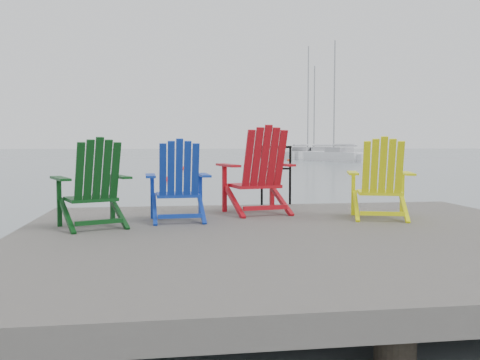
{
  "coord_description": "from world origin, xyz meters",
  "views": [
    {
      "loc": [
        -1.39,
        -5.1,
        1.41
      ],
      "look_at": [
        -0.24,
        2.93,
        0.85
      ],
      "focal_mm": 38.0,
      "sensor_mm": 36.0,
      "label": 1
    }
  ],
  "objects": [
    {
      "name": "chair_yellow",
      "position": [
        1.2,
        0.78,
        0.99
      ],
      "size": [
        0.92,
        0.87,
        0.97
      ],
      "rotation": [
        0.0,
        0.0,
        -0.3
      ],
      "color": "#F1F60D",
      "rests_on": "dock"
    },
    {
      "name": "ground",
      "position": [
        0.0,
        0.0,
        0.0
      ],
      "size": [
        400.0,
        400.0,
        0.0
      ],
      "primitive_type": "plane",
      "color": "slate",
      "rests_on": "ground"
    },
    {
      "name": "sailboat_mid",
      "position": [
        13.51,
        48.39,
        0.35
      ],
      "size": [
        7.53,
        8.47,
        12.38
      ],
      "rotation": [
        0.0,
        0.0,
        -0.69
      ],
      "color": "silver",
      "rests_on": "ground"
    },
    {
      "name": "chair_blue",
      "position": [
        -1.26,
        0.93,
        0.98
      ],
      "size": [
        0.78,
        0.73,
        0.95
      ],
      "rotation": [
        0.0,
        0.0,
        0.05
      ],
      "color": "#0F309F",
      "rests_on": "dock"
    },
    {
      "name": "buoy_a",
      "position": [
        -1.34,
        15.06,
        0.0
      ],
      "size": [
        0.37,
        0.37,
        0.37
      ],
      "primitive_type": "sphere",
      "color": "red",
      "rests_on": "ground"
    },
    {
      "name": "handrail",
      "position": [
        0.25,
        2.45,
        1.04
      ],
      "size": [
        0.48,
        0.04,
        0.9
      ],
      "color": "black",
      "rests_on": "dock"
    },
    {
      "name": "sailboat_far",
      "position": [
        14.51,
        47.33,
        0.36
      ],
      "size": [
        7.4,
        3.17,
        10.08
      ],
      "rotation": [
        0.0,
        0.0,
        1.38
      ],
      "color": "white",
      "rests_on": "ground"
    },
    {
      "name": "chair_green",
      "position": [
        -2.19,
        0.58,
        0.98
      ],
      "size": [
        0.93,
        0.89,
        0.96
      ],
      "rotation": [
        0.0,
        0.0,
        0.39
      ],
      "color": "#093611",
      "rests_on": "dock"
    },
    {
      "name": "chair_red",
      "position": [
        -0.2,
        1.46,
        1.07
      ],
      "size": [
        1.01,
        0.95,
        1.12
      ],
      "rotation": [
        0.0,
        0.0,
        0.2
      ],
      "color": "#AD0C16",
      "rests_on": "dock"
    },
    {
      "name": "dock",
      "position": [
        0.0,
        0.0,
        0.35
      ],
      "size": [
        6.0,
        5.0,
        1.4
      ],
      "color": "#2E2B29",
      "rests_on": "ground"
    },
    {
      "name": "buoy_b",
      "position": [
        -0.41,
        24.48,
        0.0
      ],
      "size": [
        0.39,
        0.39,
        0.39
      ],
      "primitive_type": "sphere",
      "color": "#F9340E",
      "rests_on": "ground"
    },
    {
      "name": "buoy_c",
      "position": [
        15.52,
        32.86,
        0.0
      ],
      "size": [
        0.36,
        0.36,
        0.36
      ],
      "primitive_type": "sphere",
      "color": "red",
      "rests_on": "ground"
    },
    {
      "name": "buoy_d",
      "position": [
        9.56,
        40.0,
        0.0
      ],
      "size": [
        0.32,
        0.32,
        0.32
      ],
      "primitive_type": "sphere",
      "color": "red",
      "rests_on": "ground"
    },
    {
      "name": "sailboat_near",
      "position": [
        13.82,
        39.21,
        0.36
      ],
      "size": [
        4.26,
        8.29,
        11.14
      ],
      "rotation": [
        0.0,
        0.0,
        0.29
      ],
      "color": "white",
      "rests_on": "ground"
    }
  ]
}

